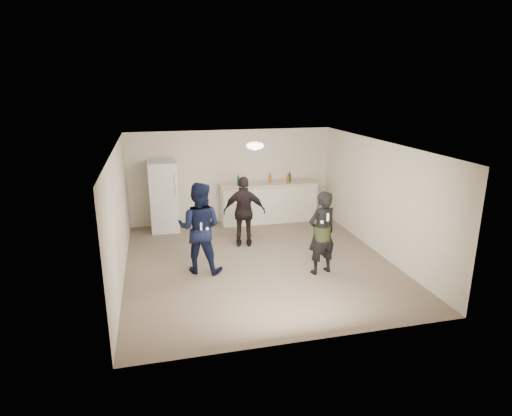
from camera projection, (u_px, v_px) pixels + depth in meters
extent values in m
plane|color=#6B5B4C|center=(258.00, 262.00, 9.15)|extent=(6.00, 6.00, 0.00)
plane|color=silver|center=(258.00, 145.00, 8.44)|extent=(6.00, 6.00, 0.00)
plane|color=beige|center=(232.00, 176.00, 11.59)|extent=(6.00, 0.00, 6.00)
plane|color=beige|center=(310.00, 263.00, 6.00)|extent=(6.00, 0.00, 6.00)
plane|color=beige|center=(119.00, 215.00, 8.17)|extent=(0.00, 6.00, 6.00)
plane|color=beige|center=(379.00, 198.00, 9.42)|extent=(0.00, 6.00, 6.00)
cube|color=silver|center=(269.00, 203.00, 11.71)|extent=(2.60, 0.56, 1.05)
cube|color=beige|center=(269.00, 184.00, 11.55)|extent=(2.68, 0.64, 0.04)
cube|color=white|center=(164.00, 197.00, 10.90)|extent=(0.70, 0.70, 1.80)
cylinder|color=silver|center=(175.00, 184.00, 10.51)|extent=(0.02, 0.02, 0.60)
ellipsoid|color=white|center=(255.00, 146.00, 8.74)|extent=(0.36, 0.36, 0.16)
cylinder|color=#BBBCC0|center=(244.00, 181.00, 11.41)|extent=(0.08, 0.08, 0.17)
imported|color=#0F1A40|center=(200.00, 228.00, 8.47)|extent=(1.09, 0.98, 1.85)
imported|color=black|center=(322.00, 233.00, 8.41)|extent=(0.70, 0.54, 1.69)
cylinder|color=#2C3919|center=(322.00, 233.00, 8.41)|extent=(0.34, 0.34, 0.28)
imported|color=black|center=(244.00, 212.00, 9.86)|extent=(1.04, 0.61, 1.66)
cube|color=white|center=(201.00, 226.00, 8.17)|extent=(0.04, 0.04, 0.15)
sphere|color=white|center=(207.00, 229.00, 8.25)|extent=(0.07, 0.07, 0.07)
cube|color=white|center=(328.00, 217.00, 8.07)|extent=(0.04, 0.04, 0.15)
sphere|color=silver|center=(322.00, 222.00, 8.10)|extent=(0.07, 0.07, 0.07)
cylinder|color=#9F5517|center=(270.00, 179.00, 11.54)|extent=(0.07, 0.07, 0.21)
cylinder|color=#124022|center=(238.00, 181.00, 11.18)|extent=(0.06, 0.06, 0.26)
cylinder|color=#113D1C|center=(290.00, 178.00, 11.60)|extent=(0.07, 0.07, 0.23)
cylinder|color=white|center=(245.00, 181.00, 11.37)|extent=(0.07, 0.07, 0.18)
cylinder|color=#914215|center=(288.00, 179.00, 11.52)|extent=(0.08, 0.08, 0.21)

